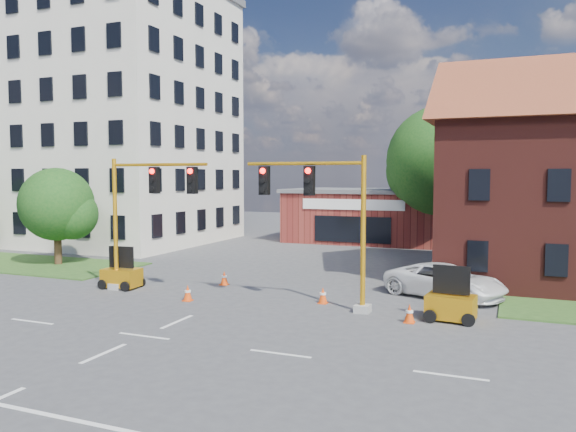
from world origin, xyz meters
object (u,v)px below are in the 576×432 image
object	(u,v)px
trailer_west	(122,276)
pickup_white	(445,281)
trailer_east	(451,304)
signal_mast_east	(323,213)
signal_mast_west	(144,208)

from	to	relation	value
trailer_west	pickup_white	xyz separation A→B (m)	(14.67, 3.67, 0.14)
trailer_west	trailer_east	bearing A→B (deg)	-4.75
signal_mast_east	trailer_east	world-z (taller)	signal_mast_east
signal_mast_west	trailer_west	xyz separation A→B (m)	(-1.60, 0.32, -3.32)
signal_mast_west	trailer_east	distance (m)	14.12
trailer_west	signal_mast_east	bearing A→B (deg)	-5.30
signal_mast_west	pickup_white	xyz separation A→B (m)	(13.07, 3.99, -3.18)
signal_mast_east	pickup_white	xyz separation A→B (m)	(4.36, 3.99, -3.18)
signal_mast_west	signal_mast_east	distance (m)	8.71
signal_mast_east	trailer_west	size ratio (longest dim) A/B	3.21
signal_mast_west	trailer_east	bearing A→B (deg)	-0.05
signal_mast_east	trailer_west	world-z (taller)	signal_mast_east
pickup_white	trailer_east	bearing A→B (deg)	-147.63
trailer_west	pickup_white	bearing A→B (deg)	10.55
trailer_east	signal_mast_east	bearing A→B (deg)	-174.61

